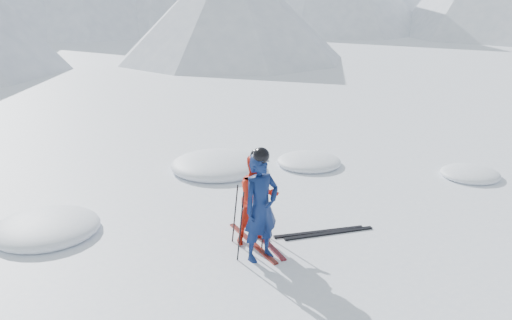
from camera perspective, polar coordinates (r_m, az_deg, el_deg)
ground at (r=11.34m, az=7.99°, el=-4.35°), size 160.00×160.00×0.00m
skier_blue at (r=8.63m, az=0.54°, el=-5.04°), size 0.66×0.45×1.78m
skier_red at (r=9.22m, az=0.19°, el=-4.17°), size 0.89×0.76×1.58m
pole_blue_left at (r=8.69m, az=-1.64°, el=-7.02°), size 0.12×0.08×1.18m
pole_blue_right at (r=9.07m, az=0.76°, el=-5.90°), size 0.12×0.07×1.18m
pole_red_left at (r=9.34m, az=-2.22°, el=-5.65°), size 0.11×0.09×1.05m
pole_red_right at (r=9.60m, az=1.02°, el=-4.95°), size 0.11×0.08×1.05m
ski_worn_left at (r=9.47m, az=-0.39°, el=-8.70°), size 0.43×1.68×0.03m
ski_worn_right at (r=9.61m, az=0.75°, el=-8.30°), size 0.55×1.66×0.03m
ski_loose_a at (r=9.92m, az=6.65°, el=-7.53°), size 1.59×0.77×0.03m
ski_loose_b at (r=9.89m, az=7.68°, el=-7.65°), size 1.61×0.72×0.03m
snow_lumps at (r=12.27m, az=-3.61°, el=-2.45°), size 10.40×5.94×0.50m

